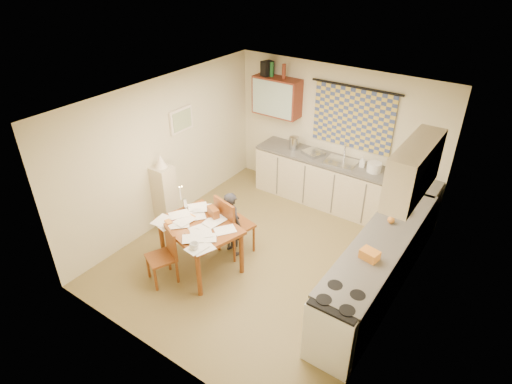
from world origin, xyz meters
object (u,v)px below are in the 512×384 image
Objects in this scene: counter_right at (378,266)px; dining_table at (201,245)px; person at (232,223)px; shelf_stand at (165,197)px; stove at (337,327)px; chair_far at (235,235)px; counter_back at (340,186)px.

counter_right is 2.55m from dining_table.
counter_right is 2.72× the size of person.
person is at bearing 2.88° from shelf_stand.
stove is 0.90× the size of chair_far.
dining_table is at bearing -157.51° from counter_right.
counter_back is 2.89× the size of shelf_stand.
shelf_stand is at bearing 173.99° from dining_table.
shelf_stand reaches higher than counter_back.
person reaches higher than dining_table.
person is at bearing 158.72° from stove.
counter_back and counter_right have the same top height.
counter_back is 3.04× the size of person.
counter_back is 3.61× the size of stove.
shelf_stand is at bearing 167.56° from stove.
person is at bearing -168.42° from counter_right.
chair_far is (-2.15, 0.89, -0.14)m from stove.
shelf_stand is (-1.18, 0.46, 0.19)m from dining_table.
chair_far reaches higher than stove.
shelf_stand reaches higher than person.
stove is at bearing 7.61° from dining_table.
counter_back is 3.30m from stove.
stove is at bearing 171.44° from chair_far.
stove is 2.33m from chair_far.
person reaches higher than counter_back.
stove is 2.38m from dining_table.
counter_back is 3.26× the size of chair_far.
chair_far is 0.89× the size of shelf_stand.
stove is at bearing -65.41° from counter_back.
counter_right is at bearing 37.81° from dining_table.
person is (-2.18, -0.45, 0.09)m from counter_right.
counter_back is 2.26m from chair_far.
chair_far is at bearing -109.50° from person.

